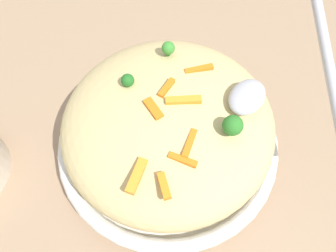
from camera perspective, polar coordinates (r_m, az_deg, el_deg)
ground_plane at (r=0.51m, az=-0.00°, el=-4.22°), size 2.40×2.40×0.00m
serving_bowl at (r=0.48m, az=-0.00°, el=-2.99°), size 0.31×0.31×0.04m
pasta_mound at (r=0.43m, az=-0.00°, el=0.43°), size 0.28×0.28×0.09m
carrot_piece_0 at (r=0.41m, az=-0.24°, el=6.49°), size 0.03×0.01×0.01m
carrot_piece_1 at (r=0.36m, az=-0.67°, el=-10.22°), size 0.03×0.03×0.01m
carrot_piece_2 at (r=0.43m, az=5.15°, el=9.79°), size 0.03×0.03×0.01m
carrot_piece_3 at (r=0.37m, az=3.72°, el=-2.97°), size 0.04×0.02×0.01m
carrot_piece_4 at (r=0.40m, az=2.66°, el=4.39°), size 0.03×0.04×0.01m
carrot_piece_5 at (r=0.37m, az=2.55°, el=-5.81°), size 0.01×0.03×0.01m
carrot_piece_6 at (r=0.39m, az=-2.53°, el=2.94°), size 0.02×0.03×0.01m
carrot_piece_7 at (r=0.36m, az=-5.40°, el=-8.50°), size 0.04×0.02×0.01m
broccoli_floret_0 at (r=0.38m, az=11.03°, el=0.07°), size 0.02×0.02×0.03m
broccoli_floret_1 at (r=0.44m, az=0.04°, el=13.19°), size 0.02×0.02×0.02m
broccoli_floret_2 at (r=0.41m, az=-6.89°, el=7.82°), size 0.02×0.02×0.02m
serving_spoon at (r=0.41m, az=18.56°, el=6.19°), size 0.16×0.15×0.08m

